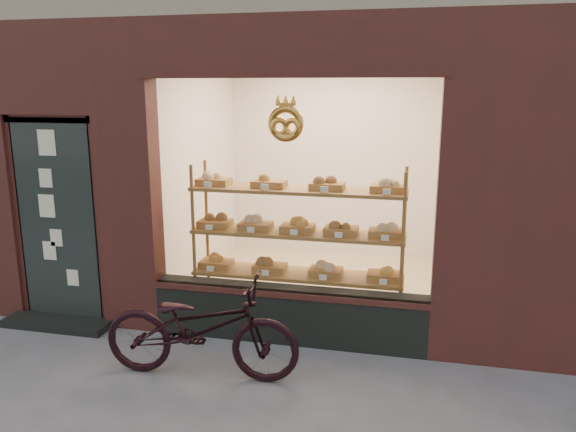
# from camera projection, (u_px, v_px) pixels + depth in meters

# --- Properties ---
(display_shelf) EXTENTS (2.20, 0.45, 1.70)m
(display_shelf) POSITION_uv_depth(u_px,v_px,m) (298.00, 245.00, 5.82)
(display_shelf) COLOR brown
(display_shelf) RESTS_ON ground
(bicycle) EXTENTS (1.75, 0.71, 0.90)m
(bicycle) POSITION_uv_depth(u_px,v_px,m) (201.00, 328.00, 4.82)
(bicycle) COLOR black
(bicycle) RESTS_ON ground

